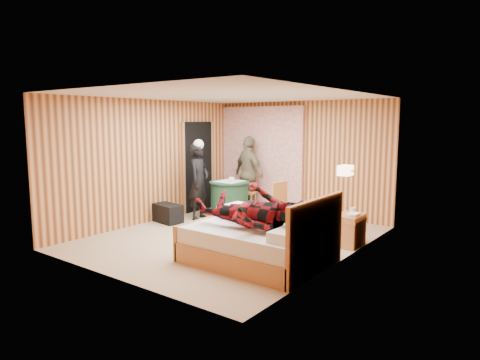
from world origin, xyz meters
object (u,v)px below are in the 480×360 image
Objects in this scene: chair_near at (275,201)px; woman_standing at (199,181)px; wall_lamp at (346,170)px; bed at (260,241)px; chair_far at (247,188)px; nightstand at (349,229)px; man_at_table at (249,174)px; man_on_bed at (252,200)px; round_table at (229,198)px; duffel_bag at (168,213)px.

woman_standing reaches higher than chair_near.
wall_lamp is 0.13× the size of bed.
chair_far is at bearing 128.90° from bed.
bed is 3.57× the size of nightstand.
chair_near is 0.53× the size of man_at_table.
wall_lamp is 0.15× the size of man_on_bed.
round_table is at bearing -46.74° from woman_standing.
round_table is 0.54× the size of woman_standing.
duffel_bag is at bearing 162.87° from bed.
woman_standing is at bearing -123.92° from chair_far.
woman_standing is at bearing 149.51° from bed.
wall_lamp reaches higher than round_table.
man_on_bed is at bearing -46.03° from round_table.
wall_lamp is 0.39× the size of duffel_bag.
man_on_bed is at bearing -84.15° from bed.
nightstand is 1.67m from chair_near.
chair_near reaches higher than nightstand.
nightstand is at bearing 19.86° from duffel_bag.
wall_lamp reaches higher than bed.
chair_near reaches higher than round_table.
round_table is 0.70m from chair_far.
nightstand is at bearing -105.49° from woman_standing.
round_table is 0.50× the size of man_on_bed.
woman_standing is at bearing -120.84° from round_table.
woman_standing is (-3.37, 0.31, -0.50)m from wall_lamp.
bed is 1.14× the size of man_at_table.
bed is at bearing -136.38° from woman_standing.
man_on_bed reaches higher than chair_near.
chair_far reaches higher than duffel_bag.
nightstand is at bearing -42.30° from chair_far.
bed is at bearing -70.80° from chair_far.
man_on_bed reaches higher than woman_standing.
man_on_bed is (-0.73, -1.77, 0.68)m from nightstand.
round_table is 0.80m from woman_standing.
chair_near is at bearing 163.24° from man_at_table.
chair_far is at bearing 127.02° from man_on_bed.
bed reaches higher than nightstand.
bed is at bearing -43.40° from round_table.
man_on_bed is at bearing -118.35° from wall_lamp.
nightstand is 0.63× the size of round_table.
chair_far is 0.58× the size of woman_standing.
round_table is 0.51× the size of man_at_table.
man_at_table is at bearing 126.27° from man_on_bed.
woman_standing reaches higher than chair_far.
wall_lamp is 0.16× the size of woman_standing.
nightstand is 3.30m from man_at_table.
nightstand is at bearing 176.49° from man_at_table.
chair_far is (-3.01, 1.25, 0.26)m from nightstand.
round_table is at bearing -91.96° from chair_near.
chair_far is (-0.03, 0.69, 0.15)m from round_table.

